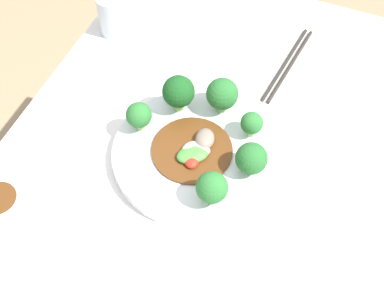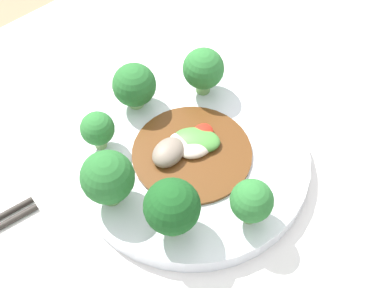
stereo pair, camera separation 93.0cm
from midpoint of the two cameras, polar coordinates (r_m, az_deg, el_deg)
name	(u,v)px [view 1 (the left image)]	position (r m, az deg, el deg)	size (l,w,h in m)	color
table	(200,252)	(1.04, 6.38, -30.88)	(1.03, 0.72, 0.74)	silver
plate	(192,154)	(0.67, 7.84, -26.87)	(0.28, 0.28, 0.02)	silver
broccoli_south	(139,115)	(0.63, -1.25, -21.79)	(0.05, 0.05, 0.06)	#89B76B
broccoli_west	(222,94)	(0.65, 12.71, -17.43)	(0.06, 0.06, 0.07)	#70A356
broccoli_northwest	(252,123)	(0.65, 17.92, -22.22)	(0.04, 0.04, 0.05)	#89B76B
broccoli_southwest	(178,92)	(0.63, 5.39, -17.39)	(0.06, 0.06, 0.08)	#7AAD5B
broccoli_northeast	(212,188)	(0.61, 12.98, -35.06)	(0.05, 0.05, 0.07)	#70A356
broccoli_north	(251,159)	(0.64, 18.83, -28.88)	(0.05, 0.05, 0.06)	#89B76B
stirfry_center	(195,149)	(0.65, 8.51, -26.74)	(0.14, 0.14, 0.02)	#5B3314
drinking_glass	(114,14)	(0.76, -6.18, -0.72)	(0.07, 0.07, 0.09)	silver
chopsticks	(288,65)	(0.79, 20.78, -8.81)	(0.23, 0.04, 0.01)	#2D2823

